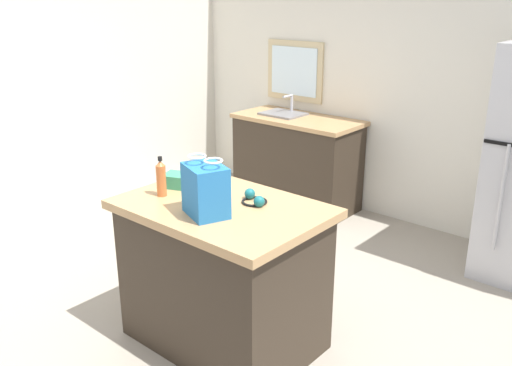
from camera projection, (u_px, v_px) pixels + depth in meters
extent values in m
plane|color=#9E9384|center=(226.00, 345.00, 3.39)|extent=(6.20, 6.20, 0.00)
cube|color=silver|center=(426.00, 72.00, 4.76)|extent=(5.17, 0.10, 2.78)
cube|color=#CCB78C|center=(295.00, 71.00, 5.59)|extent=(0.68, 0.04, 0.60)
cube|color=white|center=(294.00, 71.00, 5.58)|extent=(0.56, 0.02, 0.48)
cube|color=#33281E|center=(223.00, 279.00, 3.30)|extent=(1.09, 0.73, 0.86)
cube|color=tan|center=(222.00, 209.00, 3.15)|extent=(1.17, 0.81, 0.05)
cylinder|color=#B7B7BC|center=(501.00, 199.00, 3.82)|extent=(0.02, 0.02, 0.78)
cube|color=#33281E|center=(297.00, 164.00, 5.49)|extent=(1.21, 0.56, 0.86)
cube|color=tan|center=(298.00, 119.00, 5.34)|extent=(1.25, 0.60, 0.04)
cube|color=slate|center=(283.00, 120.00, 5.47)|extent=(0.40, 0.32, 0.14)
cylinder|color=#B7B7BC|center=(292.00, 104.00, 5.52)|extent=(0.03, 0.03, 0.18)
cylinder|color=#B7B7BC|center=(288.00, 96.00, 5.44)|extent=(0.02, 0.14, 0.02)
cube|color=#236BAD|center=(206.00, 191.00, 2.95)|extent=(0.30, 0.27, 0.28)
torus|color=white|center=(197.00, 156.00, 2.93)|extent=(0.13, 0.13, 0.01)
torus|color=white|center=(213.00, 161.00, 2.85)|extent=(0.13, 0.13, 0.01)
cube|color=#388E66|center=(179.00, 180.00, 3.41)|extent=(0.22, 0.19, 0.08)
cylinder|color=#C66633|center=(161.00, 181.00, 3.24)|extent=(0.06, 0.06, 0.19)
cone|color=#C66633|center=(160.00, 163.00, 3.21)|extent=(0.05, 0.05, 0.03)
cylinder|color=black|center=(160.00, 159.00, 3.20)|extent=(0.03, 0.03, 0.02)
torus|color=black|center=(254.00, 202.00, 3.16)|extent=(0.20, 0.20, 0.01)
sphere|color=#19666B|center=(259.00, 201.00, 3.10)|extent=(0.06, 0.06, 0.06)
sphere|color=#19666B|center=(250.00, 194.00, 3.21)|extent=(0.06, 0.06, 0.06)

